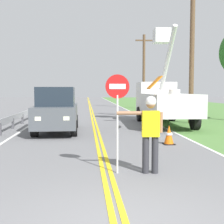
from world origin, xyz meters
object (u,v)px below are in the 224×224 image
utility_bucket_truck (163,100)px  traffic_cone_lead (169,135)px  flagger_worker (150,129)px  oncoming_suv_nearest (57,109)px  utility_pole_mid (144,70)px  utility_pole_near (192,48)px  stop_sign_paddle (117,101)px

utility_bucket_truck → traffic_cone_lead: (-1.39, -6.27, -1.08)m
utility_bucket_truck → flagger_worker: bearing=-106.3°
oncoming_suv_nearest → utility_pole_mid: (7.47, 17.06, 3.00)m
oncoming_suv_nearest → flagger_worker: bearing=-68.4°
flagger_worker → utility_pole_near: (4.71, 10.28, 3.36)m
stop_sign_paddle → traffic_cone_lead: bearing=57.5°
oncoming_suv_nearest → utility_pole_near: utility_pole_near is taller
utility_pole_near → utility_pole_mid: bearing=90.4°
utility_bucket_truck → traffic_cone_lead: 6.51m
oncoming_suv_nearest → stop_sign_paddle: bearing=-73.7°
utility_pole_mid → oncoming_suv_nearest: bearing=-113.6°
flagger_worker → stop_sign_paddle: size_ratio=0.78×
flagger_worker → utility_bucket_truck: size_ratio=0.27×
oncoming_suv_nearest → utility_pole_near: size_ratio=0.55×
utility_bucket_truck → traffic_cone_lead: utility_bucket_truck is taller
stop_sign_paddle → utility_pole_mid: 24.91m
flagger_worker → oncoming_suv_nearest: size_ratio=0.39×
flagger_worker → traffic_cone_lead: bearing=67.6°
utility_pole_mid → flagger_worker: bearing=-100.7°
stop_sign_paddle → traffic_cone_lead: 4.42m
flagger_worker → utility_pole_near: size_ratio=0.22×
utility_bucket_truck → oncoming_suv_nearest: (-5.75, -2.66, -0.35)m
utility_bucket_truck → oncoming_suv_nearest: 6.34m
utility_pole_mid → traffic_cone_lead: (-3.11, -20.66, -3.73)m
utility_bucket_truck → traffic_cone_lead: size_ratio=9.80×
stop_sign_paddle → utility_pole_near: size_ratio=0.28×
utility_bucket_truck → utility_pole_mid: utility_pole_mid is taller
flagger_worker → utility_bucket_truck: (2.89, 9.89, 0.37)m
stop_sign_paddle → utility_pole_mid: utility_pole_mid is taller
utility_pole_near → utility_bucket_truck: bearing=-167.7°
traffic_cone_lead → oncoming_suv_nearest: bearing=140.4°
flagger_worker → utility_pole_mid: bearing=79.3°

